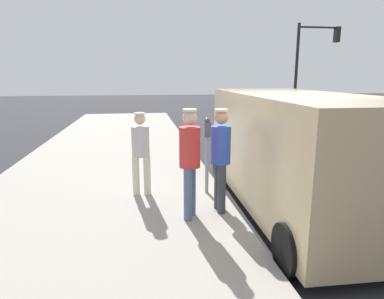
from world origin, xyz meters
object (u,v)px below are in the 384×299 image
object	(u,v)px
parking_meter_near	(207,142)
pedestrian_in_red	(190,156)
pedestrian_in_blue	(221,153)
pedestrian_in_gray	(141,149)
parked_van	(295,149)
traffic_light_corner	(312,56)

from	to	relation	value
parking_meter_near	pedestrian_in_red	world-z (taller)	pedestrian_in_red
pedestrian_in_blue	pedestrian_in_gray	bearing A→B (deg)	-38.00
pedestrian_in_gray	pedestrian_in_blue	bearing A→B (deg)	142.00
pedestrian_in_red	parked_van	world-z (taller)	parked_van
parked_van	traffic_light_corner	size ratio (longest dim) A/B	1.01
parked_van	traffic_light_corner	bearing A→B (deg)	-118.38
parking_meter_near	parked_van	xyz separation A→B (m)	(-1.50, 0.72, -0.03)
pedestrian_in_blue	parked_van	xyz separation A→B (m)	(-1.46, -0.23, -0.02)
pedestrian_in_red	pedestrian_in_blue	distance (m)	0.60
pedestrian_in_gray	pedestrian_in_blue	size ratio (longest dim) A/B	0.92
pedestrian_in_gray	pedestrian_in_blue	distance (m)	1.70
parking_meter_near	pedestrian_in_gray	world-z (taller)	pedestrian_in_gray
pedestrian_in_red	pedestrian_in_blue	size ratio (longest dim) A/B	1.02
parking_meter_near	pedestrian_in_gray	distance (m)	1.30
parking_meter_near	pedestrian_in_red	size ratio (longest dim) A/B	0.84
pedestrian_in_gray	traffic_light_corner	world-z (taller)	traffic_light_corner
traffic_light_corner	pedestrian_in_blue	bearing A→B (deg)	57.02
pedestrian_in_gray	parked_van	world-z (taller)	parked_van
parking_meter_near	pedestrian_in_blue	size ratio (longest dim) A/B	0.86
pedestrian_in_gray	pedestrian_in_red	distance (m)	1.48
pedestrian_in_gray	pedestrian_in_red	bearing A→B (deg)	121.84
parking_meter_near	parked_van	distance (m)	1.66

